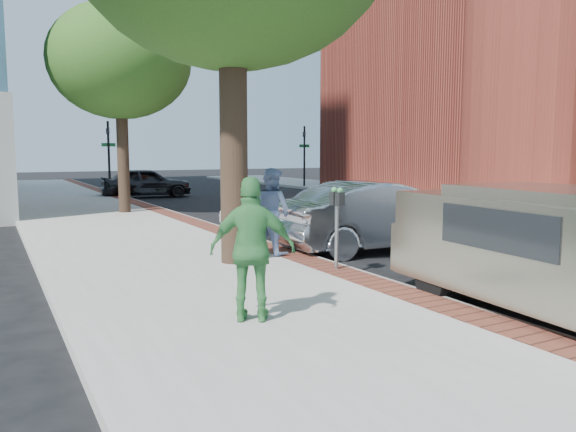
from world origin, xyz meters
TOP-DOWN VIEW (x-y plane):
  - ground at (0.00, 0.00)m, footprint 120.00×120.00m
  - sidewalk at (-1.50, 8.00)m, footprint 5.00×60.00m
  - brick_strip at (0.70, 8.00)m, footprint 0.60×60.00m
  - curb at (1.05, 8.00)m, footprint 0.10×60.00m
  - sidewalk_far at (14.50, 8.00)m, footprint 5.00×60.00m
  - church at (20.98, 13.13)m, footprint 19.00×16.00m
  - signal_near at (0.90, 22.00)m, footprint 0.70×0.15m
  - signal_far at (12.50, 22.00)m, footprint 0.70×0.15m
  - tree_far at (-0.50, 12.00)m, footprint 4.80×4.80m
  - parking_meter at (0.72, 0.38)m, footprint 0.12×0.32m
  - person_gray at (-0.59, 2.18)m, footprint 0.48×0.67m
  - person_officer at (0.41, 2.32)m, footprint 0.90×1.02m
  - person_green at (-1.87, -1.68)m, footprint 1.13×0.89m
  - sedan_silver at (3.14, 2.27)m, footprint 4.86×1.89m
  - bg_car at (2.23, 19.77)m, footprint 4.45×2.09m
  - van at (1.81, -3.07)m, footprint 2.17×4.94m

SIDE VIEW (x-z plane):
  - ground at x=0.00m, z-range 0.00..0.00m
  - sidewalk at x=-1.50m, z-range 0.00..0.15m
  - curb at x=1.05m, z-range 0.00..0.15m
  - sidewalk_far at x=14.50m, z-range 0.00..0.15m
  - brick_strip at x=0.70m, z-range 0.15..0.16m
  - bg_car at x=2.23m, z-range 0.00..1.47m
  - sedan_silver at x=3.14m, z-range 0.00..1.58m
  - van at x=1.81m, z-range 0.08..1.87m
  - person_gray at x=-0.59m, z-range 0.15..1.85m
  - person_officer at x=0.41m, z-range 0.15..1.92m
  - person_green at x=-1.87m, z-range 0.15..1.95m
  - parking_meter at x=0.72m, z-range 0.47..1.94m
  - signal_near at x=0.90m, z-range 0.35..4.15m
  - signal_far at x=12.50m, z-range 0.35..4.15m
  - tree_far at x=-0.50m, z-range 1.73..8.87m
  - church at x=20.98m, z-range -2.94..17.46m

